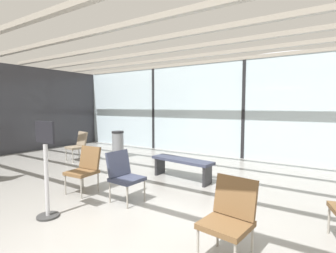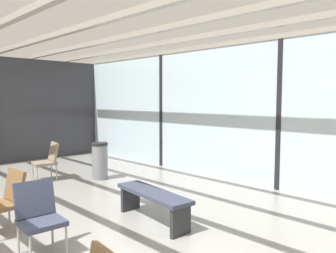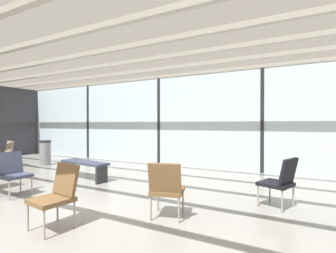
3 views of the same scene
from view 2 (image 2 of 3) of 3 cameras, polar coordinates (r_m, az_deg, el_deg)
name	(u,v)px [view 2 (image 2 of 3)]	position (r m, az deg, el deg)	size (l,w,h in m)	color
glass_curtain_wall	(280,115)	(7.19, 18.55, 1.81)	(14.00, 0.08, 3.08)	silver
window_mullion_0	(162,111)	(9.32, -1.02, 2.68)	(0.10, 0.12, 3.08)	black
window_mullion_1	(280,115)	(7.19, 18.55, 1.81)	(0.10, 0.12, 3.08)	black
ceiling_slats	(163,3)	(4.67, -0.90, 20.31)	(13.72, 6.72, 0.10)	gray
lounge_chair_2	(48,159)	(8.24, -19.81, -5.20)	(0.56, 0.60, 0.87)	#7F705B
lounge_chair_3	(39,213)	(4.47, -21.23, -13.63)	(0.55, 0.51, 0.87)	#33384C
lounge_chair_6	(6,198)	(5.30, -25.93, -10.90)	(0.52, 0.56, 0.87)	brown
waiting_bench	(153,198)	(5.22, -2.60, -12.15)	(1.54, 0.59, 0.47)	#33384C
trash_bin	(100,161)	(7.99, -11.56, -5.76)	(0.38, 0.38, 0.86)	slate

